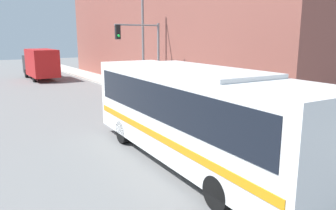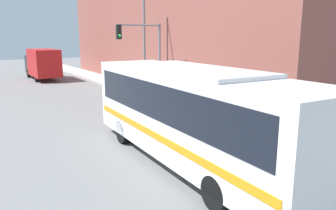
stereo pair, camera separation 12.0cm
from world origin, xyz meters
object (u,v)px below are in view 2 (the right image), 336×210
object	(u,v)px
city_bus	(190,110)
delivery_truck	(42,63)
street_lamp	(141,31)
traffic_light_pole	(145,47)
parking_meter	(165,87)
fire_hydrant	(201,104)
pedestrian_near_corner	(248,103)

from	to	relation	value
city_bus	delivery_truck	distance (m)	26.78
delivery_truck	street_lamp	world-z (taller)	street_lamp
traffic_light_pole	delivery_truck	bearing A→B (deg)	101.92
city_bus	parking_meter	xyz separation A→B (m)	(5.07, 9.87, -0.95)
fire_hydrant	traffic_light_pole	distance (m)	5.86
city_bus	parking_meter	world-z (taller)	city_bus
pedestrian_near_corner	fire_hydrant	bearing A→B (deg)	107.23
traffic_light_pole	pedestrian_near_corner	size ratio (longest dim) A/B	3.18
traffic_light_pole	parking_meter	size ratio (longest dim) A/B	4.22
traffic_light_pole	city_bus	bearing A→B (deg)	-110.76
pedestrian_near_corner	street_lamp	bearing A→B (deg)	95.24
fire_hydrant	traffic_light_pole	bearing A→B (deg)	101.59
street_lamp	pedestrian_near_corner	distance (m)	10.82
traffic_light_pole	parking_meter	xyz separation A→B (m)	(1.00, -0.88, -2.68)
city_bus	fire_hydrant	bearing A→B (deg)	51.84
traffic_light_pole	street_lamp	world-z (taller)	street_lamp
city_bus	traffic_light_pole	size ratio (longest dim) A/B	2.13
city_bus	parking_meter	size ratio (longest dim) A/B	9.01
city_bus	delivery_truck	bearing A→B (deg)	91.06
delivery_truck	city_bus	bearing A→B (deg)	-91.48
city_bus	street_lamp	bearing A→B (deg)	71.58
traffic_light_pole	parking_meter	world-z (taller)	traffic_light_pole
city_bus	delivery_truck	size ratio (longest dim) A/B	1.53
city_bus	fire_hydrant	xyz separation A→B (m)	(5.07, 5.89, -1.39)
traffic_light_pole	pedestrian_near_corner	world-z (taller)	traffic_light_pole
fire_hydrant	street_lamp	distance (m)	8.39
fire_hydrant	delivery_truck	bearing A→B (deg)	101.85
street_lamp	city_bus	bearing A→B (deg)	-110.96
city_bus	pedestrian_near_corner	size ratio (longest dim) A/B	6.80
delivery_truck	fire_hydrant	distance (m)	21.36
parking_meter	city_bus	bearing A→B (deg)	-117.20
delivery_truck	street_lamp	bearing A→B (deg)	-72.36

